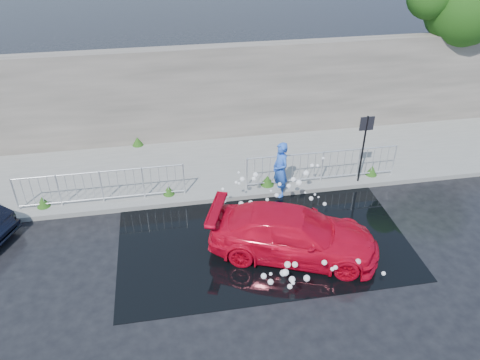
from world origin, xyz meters
name	(u,v)px	position (x,y,z in m)	size (l,w,h in m)	color
ground	(251,263)	(0.00, 0.00, 0.00)	(90.00, 90.00, 0.00)	black
pavement	(224,165)	(0.00, 5.00, 0.07)	(30.00, 4.00, 0.15)	slate
curb	(233,197)	(0.00, 3.00, 0.08)	(30.00, 0.25, 0.16)	slate
retaining_wall	(215,93)	(0.00, 7.20, 1.90)	(30.00, 0.60, 3.50)	#554F48
puddle	(262,237)	(0.50, 1.00, 0.01)	(8.00, 5.00, 0.01)	black
sign_post	(364,139)	(4.20, 3.10, 1.72)	(0.45, 0.06, 2.50)	black
tree	(474,0)	(9.83, 7.41, 4.80)	(5.04, 2.99, 6.42)	#332114
railing_left	(101,186)	(-4.00, 3.35, 0.74)	(5.05, 0.05, 1.10)	silver
railing_right	(322,165)	(3.00, 3.35, 0.74)	(5.05, 0.05, 1.10)	silver
weeds	(220,168)	(-0.20, 4.45, 0.32)	(12.17, 3.93, 0.35)	#1C4A13
water_spray	(278,219)	(0.91, 0.90, 0.66)	(3.69, 5.25, 1.04)	white
red_car	(294,234)	(1.18, 0.20, 0.65)	(1.82, 4.49, 1.30)	red
person	(280,170)	(1.50, 3.00, 0.93)	(0.68, 0.44, 1.85)	blue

